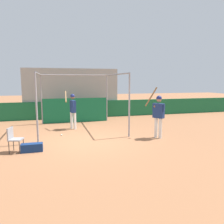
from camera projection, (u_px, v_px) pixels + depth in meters
ground_plane at (85, 141)px, 8.66m from camera, size 60.00×60.00×0.00m
outfield_wall at (73, 110)px, 13.86m from camera, size 24.00×0.12×1.09m
bleacher_section at (70, 92)px, 15.68m from camera, size 5.95×4.00×3.17m
batting_cage at (77, 103)px, 11.79m from camera, size 3.75×4.02×2.72m
player_batter at (73, 108)px, 10.70m from camera, size 0.51×0.87×1.86m
player_waiting at (158, 112)px, 8.98m from camera, size 0.71×0.66×2.11m
folding_chair at (13, 137)px, 7.22m from camera, size 0.49×0.49×0.84m
equipment_bag at (32, 148)px, 7.33m from camera, size 0.70×0.28×0.28m
baseball at (61, 135)px, 9.47m from camera, size 0.07×0.07×0.07m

